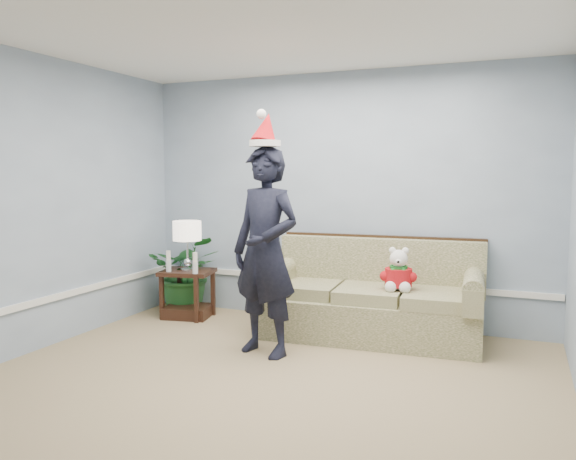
# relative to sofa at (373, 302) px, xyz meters

# --- Properties ---
(room_shell) EXTENTS (4.54, 5.04, 2.74)m
(room_shell) POSITION_rel_sofa_xyz_m (-0.49, -2.06, 1.00)
(room_shell) COLOR tan
(room_shell) RESTS_ON ground
(wainscot_trim) EXTENTS (4.49, 4.99, 0.06)m
(wainscot_trim) POSITION_rel_sofa_xyz_m (-1.67, -0.89, 0.10)
(wainscot_trim) COLOR white
(wainscot_trim) RESTS_ON room_shell
(sofa) EXTENTS (2.15, 1.03, 0.98)m
(sofa) POSITION_rel_sofa_xyz_m (0.00, 0.00, 0.00)
(sofa) COLOR #4B5729
(sofa) RESTS_ON room_shell
(side_table) EXTENTS (0.64, 0.57, 0.54)m
(side_table) POSITION_rel_sofa_xyz_m (-2.11, -0.07, -0.14)
(side_table) COLOR #331A12
(side_table) RESTS_ON room_shell
(table_lamp) EXTENTS (0.31, 0.31, 0.56)m
(table_lamp) POSITION_rel_sofa_xyz_m (-2.07, -0.13, 0.62)
(table_lamp) COLOR silver
(table_lamp) RESTS_ON side_table
(candle_pair) EXTENTS (0.40, 0.06, 0.23)m
(candle_pair) POSITION_rel_sofa_xyz_m (-2.08, -0.23, 0.30)
(candle_pair) COLOR silver
(candle_pair) RESTS_ON side_table
(houseplant) EXTENTS (1.02, 0.96, 0.92)m
(houseplant) POSITION_rel_sofa_xyz_m (-2.26, 0.16, 0.11)
(houseplant) COLOR #23612A
(houseplant) RESTS_ON room_shell
(man) EXTENTS (0.77, 0.60, 1.86)m
(man) POSITION_rel_sofa_xyz_m (-0.76, -0.91, 0.59)
(man) COLOR black
(man) RESTS_ON room_shell
(santa_hat) EXTENTS (0.33, 0.36, 0.33)m
(santa_hat) POSITION_rel_sofa_xyz_m (-0.76, -0.89, 1.65)
(santa_hat) COLOR white
(santa_hat) RESTS_ON man
(teddy_bear) EXTENTS (0.29, 0.31, 0.42)m
(teddy_bear) POSITION_rel_sofa_xyz_m (0.27, -0.14, 0.32)
(teddy_bear) COLOR white
(teddy_bear) RESTS_ON sofa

